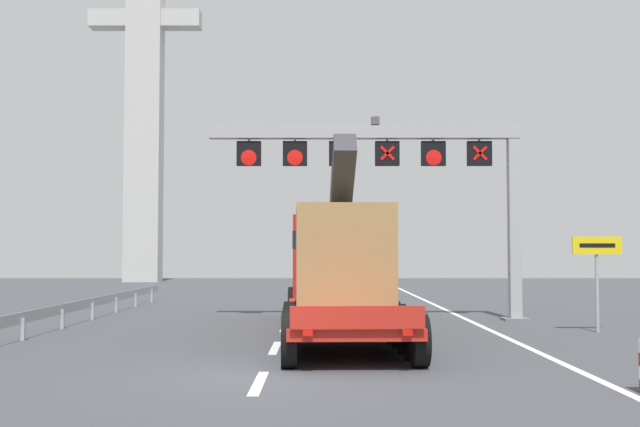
% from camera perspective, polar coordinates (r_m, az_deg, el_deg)
% --- Properties ---
extents(ground, '(112.00, 112.00, 0.00)m').
position_cam_1_polar(ground, '(15.25, -3.96, -11.82)').
color(ground, '#424449').
extents(lane_markings, '(0.20, 54.28, 0.01)m').
position_cam_1_polar(lane_markings, '(34.97, -1.84, -6.74)').
color(lane_markings, silver).
rests_on(lane_markings, ground).
extents(edge_line_right, '(0.20, 63.00, 0.01)m').
position_cam_1_polar(edge_line_right, '(27.62, 10.88, -7.73)').
color(edge_line_right, silver).
rests_on(edge_line_right, ground).
extents(overhead_lane_gantry, '(11.20, 0.90, 7.15)m').
position_cam_1_polar(overhead_lane_gantry, '(27.59, 6.14, 3.74)').
color(overhead_lane_gantry, '#9EA0A5').
rests_on(overhead_lane_gantry, ground).
extents(heavy_haul_truck_red, '(3.42, 14.13, 5.30)m').
position_cam_1_polar(heavy_haul_truck_red, '(23.48, 1.13, -3.80)').
color(heavy_haul_truck_red, red).
rests_on(heavy_haul_truck_red, ground).
extents(exit_sign_yellow, '(1.47, 0.15, 2.85)m').
position_cam_1_polar(exit_sign_yellow, '(24.55, 19.66, -3.22)').
color(exit_sign_yellow, '#9EA0A5').
rests_on(exit_sign_yellow, ground).
extents(guardrail_left, '(0.13, 25.60, 0.76)m').
position_cam_1_polar(guardrail_left, '(27.12, -17.41, -6.57)').
color(guardrail_left, '#999EA3').
rests_on(guardrail_left, ground).
extents(bridge_pylon_distant, '(9.00, 2.00, 34.41)m').
position_cam_1_polar(bridge_pylon_distant, '(65.84, -12.73, 10.58)').
color(bridge_pylon_distant, '#B7B7B2').
rests_on(bridge_pylon_distant, ground).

